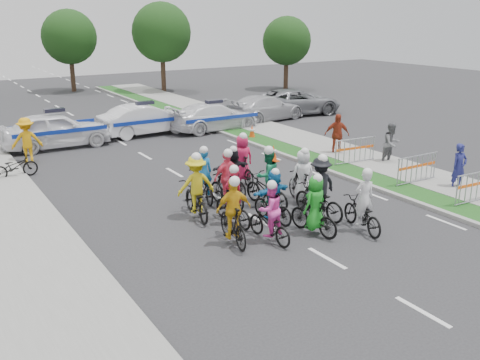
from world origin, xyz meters
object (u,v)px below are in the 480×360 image
cone_0 (273,153)px  parked_bike (15,167)px  spectator_0 (459,167)px  barrier_2 (355,152)px  rider_2 (270,218)px  civilian_suv (296,102)px  spectator_2 (337,135)px  tree_1 (162,32)px  tree_4 (69,37)px  barrier_0 (477,188)px  tree_2 (287,41)px  rider_13 (242,164)px  rider_11 (232,175)px  rider_0 (362,210)px  rider_7 (302,182)px  rider_4 (319,193)px  police_car_0 (56,130)px  barrier_1 (417,170)px  rider_1 (314,211)px  rider_12 (203,182)px  cone_1 (252,132)px  spectator_1 (392,144)px  rider_8 (267,184)px  rider_6 (233,204)px  marshal_hiviz (27,140)px  rider_9 (227,185)px  rider_3 (233,218)px  police_car_2 (214,117)px  rider_10 (196,193)px  police_car_1 (146,120)px  civilian_sedan (265,108)px

cone_0 → parked_bike: bearing=161.7°
spectator_0 → barrier_2: size_ratio=0.83×
rider_2 → civilian_suv: size_ratio=0.31×
cone_0 → spectator_2: bearing=-11.5°
tree_1 → tree_4: bearing=146.3°
barrier_0 → tree_2: bearing=66.1°
rider_13 → barrier_0: 7.86m
rider_11 → tree_4: 28.86m
rider_0 → rider_7: 2.73m
rider_11 → spectator_0: size_ratio=1.06×
spectator_0 → tree_4: size_ratio=0.26×
rider_4 → tree_4: bearing=-98.3°
police_car_0 → barrier_1: (9.52, -12.65, -0.27)m
cone_0 → tree_2: bearing=52.1°
rider_1 → rider_12: bearing=-82.2°
rider_2 → tree_2: bearing=-131.6°
cone_1 → rider_13: bearing=-126.0°
barrier_2 → tree_4: (-3.70, 27.91, 3.63)m
spectator_1 → rider_8: bearing=-169.1°
rider_6 → spectator_1: size_ratio=1.06×
rider_12 → barrier_1: rider_12 is taller
police_car_0 → marshal_hiviz: (-1.66, -2.00, 0.11)m
rider_1 → spectator_2: bearing=-144.9°
rider_6 → barrier_1: bearing=175.3°
rider_9 → tree_1: 27.32m
rider_3 → spectator_1: size_ratio=1.11×
rider_9 → tree_4: 29.81m
rider_2 → tree_2: size_ratio=0.30×
civilian_suv → cone_1: 7.32m
rider_7 → rider_9: 2.45m
rider_13 → marshal_hiviz: rider_13 is taller
spectator_0 → barrier_2: bearing=109.5°
civilian_suv → cone_0: size_ratio=7.98×
police_car_0 → civilian_suv: police_car_0 is taller
rider_1 → rider_13: 4.99m
cone_1 → barrier_2: bearing=-81.5°
rider_4 → police_car_2: bearing=-111.5°
rider_10 → police_car_0: (-1.34, 11.29, 0.04)m
cone_0 → rider_7: bearing=-115.1°
spectator_1 → rider_10: bearing=-174.1°
rider_2 → parked_bike: size_ratio=1.03×
police_car_0 → tree_1: 19.00m
rider_1 → police_car_1: rider_1 is taller
rider_9 → barrier_1: 7.13m
rider_12 → tree_4: tree_4 is taller
rider_12 → cone_0: rider_12 is taller
marshal_hiviz → civilian_suv: bearing=-163.8°
rider_12 → civilian_sedan: rider_12 is taller
spectator_1 → tree_2: bearing=63.3°
rider_9 → cone_0: (4.46, 3.75, -0.40)m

